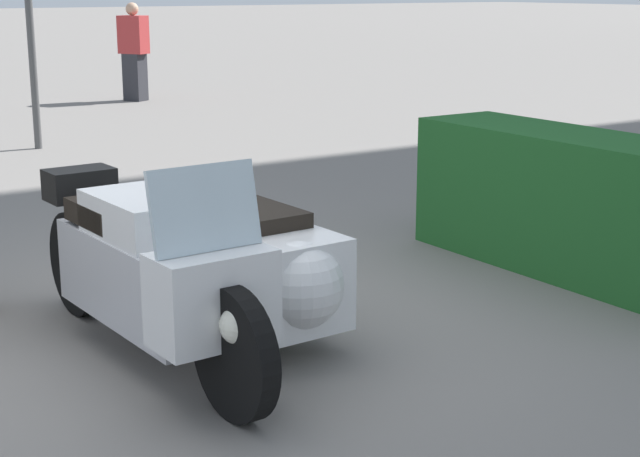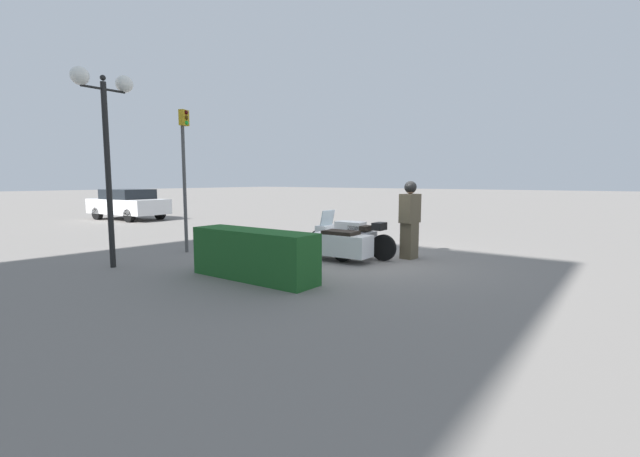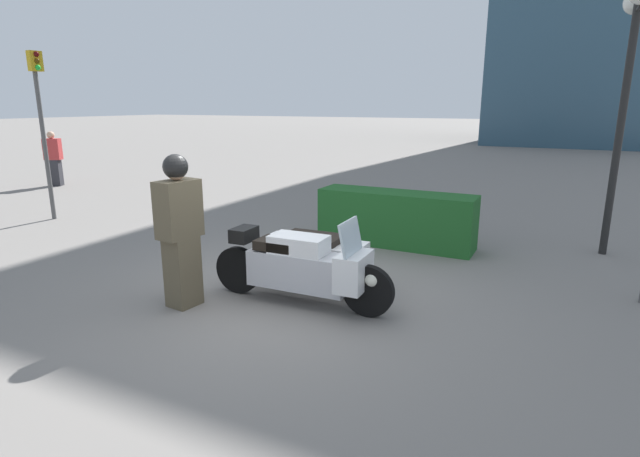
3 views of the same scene
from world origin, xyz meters
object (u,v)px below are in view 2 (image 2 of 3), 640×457
at_px(twin_lamp_post, 105,115).
at_px(parked_car_background, 128,204).
at_px(police_motorcycle, 342,240).
at_px(hedge_bush_curbside, 254,255).
at_px(officer_rider, 410,218).
at_px(traffic_light_near, 185,161).

distance_m(twin_lamp_post, parked_car_background, 12.61).
height_order(twin_lamp_post, parked_car_background, twin_lamp_post).
xyz_separation_m(police_motorcycle, twin_lamp_post, (3.51, 3.85, 2.83)).
bearing_deg(parked_car_background, twin_lamp_post, 143.98).
bearing_deg(parked_car_background, hedge_bush_curbside, 154.08).
bearing_deg(twin_lamp_post, officer_rider, -134.58).
height_order(hedge_bush_curbside, twin_lamp_post, twin_lamp_post).
bearing_deg(officer_rider, traffic_light_near, 34.47).
xyz_separation_m(hedge_bush_curbside, traffic_light_near, (3.66, -1.16, 1.94)).
relative_size(hedge_bush_curbside, parked_car_background, 0.66).
bearing_deg(traffic_light_near, parked_car_background, 140.90).
bearing_deg(hedge_bush_curbside, officer_rider, -111.28).
bearing_deg(hedge_bush_curbside, parked_car_background, -20.95).
distance_m(traffic_light_near, parked_car_background, 11.18).
bearing_deg(police_motorcycle, traffic_light_near, 21.03).
distance_m(hedge_bush_curbside, twin_lamp_post, 4.47).
relative_size(officer_rider, parked_car_background, 0.45).
distance_m(police_motorcycle, parked_car_background, 14.32).
relative_size(police_motorcycle, hedge_bush_curbside, 0.89).
height_order(police_motorcycle, parked_car_background, parked_car_background).
bearing_deg(hedge_bush_curbside, traffic_light_near, -17.62).
height_order(officer_rider, traffic_light_near, traffic_light_near).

